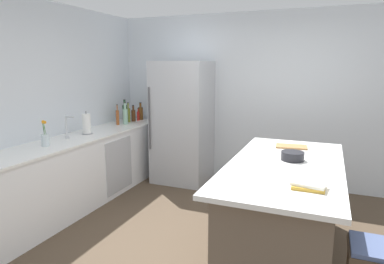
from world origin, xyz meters
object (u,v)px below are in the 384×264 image
at_px(flower_vase, 45,138).
at_px(mixing_bowl, 292,156).
at_px(wine_bottle, 125,113).
at_px(gin_bottle, 125,116).
at_px(hot_sauce_bottle, 138,116).
at_px(syrup_bottle, 133,115).
at_px(cutting_board, 291,147).
at_px(kitchen_island, 283,210).
at_px(paper_towel_roll, 87,124).
at_px(refrigerator, 182,122).
at_px(olive_oil_bottle, 128,115).
at_px(whiskey_bottle, 141,113).
at_px(sink_faucet, 67,126).
at_px(bar_stool, 376,262).
at_px(cookbook_stack, 308,185).
at_px(vinegar_bottle, 118,117).

relative_size(flower_vase, mixing_bowl, 1.38).
relative_size(wine_bottle, gin_bottle, 1.09).
distance_m(hot_sauce_bottle, syrup_bottle, 0.11).
height_order(hot_sauce_bottle, cutting_board, hot_sauce_bottle).
relative_size(kitchen_island, paper_towel_roll, 6.63).
bearing_deg(refrigerator, kitchen_island, -42.99).
relative_size(olive_oil_bottle, wine_bottle, 0.85).
xyz_separation_m(whiskey_bottle, olive_oil_bottle, (-0.06, -0.29, 0.00)).
height_order(wine_bottle, mixing_bowl, wine_bottle).
relative_size(sink_faucet, mixing_bowl, 1.39).
bearing_deg(whiskey_bottle, flower_vase, -90.16).
bearing_deg(kitchen_island, olive_oil_bottle, 150.30).
distance_m(whiskey_bottle, wine_bottle, 0.39).
distance_m(hot_sauce_bottle, olive_oil_bottle, 0.21).
height_order(paper_towel_roll, hot_sauce_bottle, paper_towel_roll).
height_order(whiskey_bottle, cutting_board, whiskey_bottle).
distance_m(refrigerator, bar_stool, 3.45).
bearing_deg(syrup_bottle, gin_bottle, -83.71).
height_order(flower_vase, mixing_bowl, flower_vase).
relative_size(hot_sauce_bottle, gin_bottle, 0.61).
height_order(paper_towel_roll, cookbook_stack, paper_towel_roll).
relative_size(bar_stool, whiskey_bottle, 2.17).
relative_size(kitchen_island, wine_bottle, 5.50).
bearing_deg(wine_bottle, paper_towel_roll, -88.17).
bearing_deg(mixing_bowl, cutting_board, 96.89).
bearing_deg(vinegar_bottle, mixing_bowl, -21.88).
xyz_separation_m(cookbook_stack, cutting_board, (-0.25, 1.26, -0.02)).
distance_m(wine_bottle, gin_bottle, 0.12).
xyz_separation_m(paper_towel_roll, hot_sauce_bottle, (0.04, 1.25, -0.05)).
xyz_separation_m(sink_faucet, syrup_bottle, (0.05, 1.47, -0.05)).
distance_m(refrigerator, sink_faucet, 1.76).
relative_size(bar_stool, flower_vase, 2.14).
relative_size(sink_faucet, whiskey_bottle, 1.02).
height_order(refrigerator, olive_oil_bottle, refrigerator).
xyz_separation_m(refrigerator, olive_oil_bottle, (-0.91, -0.12, 0.09)).
distance_m(paper_towel_roll, whiskey_bottle, 1.35).
relative_size(syrup_bottle, olive_oil_bottle, 0.84).
bearing_deg(syrup_bottle, hot_sauce_bottle, 73.96).
distance_m(bar_stool, vinegar_bottle, 3.95).
relative_size(olive_oil_bottle, cutting_board, 0.91).
height_order(paper_towel_roll, wine_bottle, wine_bottle).
height_order(olive_oil_bottle, mixing_bowl, olive_oil_bottle).
height_order(flower_vase, cookbook_stack, flower_vase).
bearing_deg(sink_faucet, cutting_board, 11.05).
distance_m(refrigerator, syrup_bottle, 0.88).
xyz_separation_m(whiskey_bottle, gin_bottle, (0.01, -0.48, 0.02)).
bearing_deg(refrigerator, olive_oil_bottle, -172.43).
relative_size(paper_towel_roll, mixing_bowl, 1.44).
height_order(sink_faucet, flower_vase, sink_faucet).
relative_size(gin_bottle, vinegar_bottle, 1.08).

